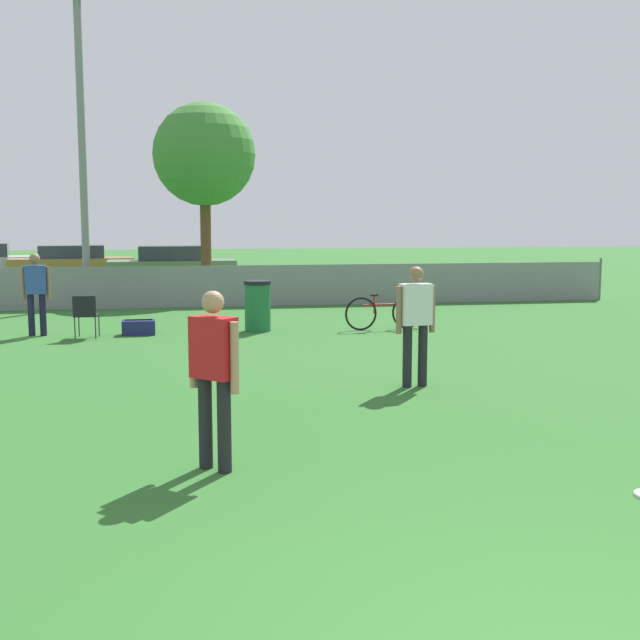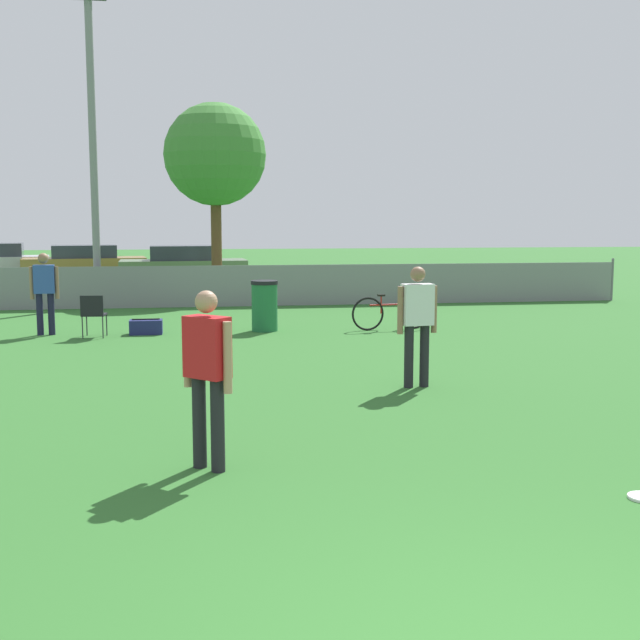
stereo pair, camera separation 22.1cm
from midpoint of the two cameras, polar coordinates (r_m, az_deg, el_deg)
fence_backline at (r=21.60m, az=-3.99°, el=2.46°), size 20.36×0.07×1.21m
light_pole at (r=22.40m, az=-15.62°, el=13.47°), size 0.90×0.36×8.24m
tree_near_pole at (r=24.63m, az=-7.21°, el=11.53°), size 3.06×3.06×5.77m
player_receiver_white at (r=11.13m, az=7.49°, el=0.17°), size 0.58×0.27×1.68m
player_thrower_red at (r=7.44m, az=-7.17°, el=-3.31°), size 0.46×0.45×1.68m
spectator_in_blue at (r=16.96m, az=-18.65°, el=2.17°), size 0.56×0.26×1.65m
folding_chair_sideline at (r=16.35m, az=-15.45°, el=0.53°), size 0.47×0.48×0.85m
bicycle_sideline at (r=16.99m, az=5.48°, el=0.53°), size 1.75×0.44×0.76m
trash_bin at (r=16.74m, az=-3.59°, el=1.03°), size 0.57×0.57×1.06m
gear_bag_sideline at (r=16.64m, az=-11.90°, el=-0.49°), size 0.65×0.36×0.32m
parked_car_tan at (r=32.35m, az=-16.20°, el=3.94°), size 4.80×2.38×1.34m
parked_car_olive at (r=28.84m, az=-9.47°, el=3.84°), size 4.48×2.03×1.40m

